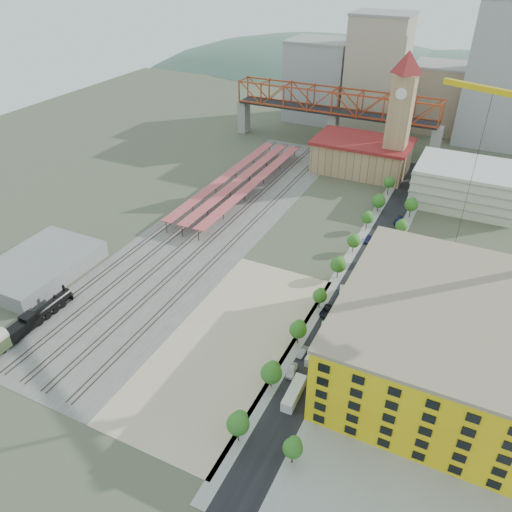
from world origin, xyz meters
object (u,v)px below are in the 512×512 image
at_px(construction_building, 447,340).
at_px(site_trailer_b, 316,352).
at_px(site_trailer_a, 294,393).
at_px(clock_tower, 401,106).
at_px(locomotive, 40,314).
at_px(site_trailer_c, 324,337).
at_px(site_trailer_d, 344,301).
at_px(car_0, 292,371).

distance_m(construction_building, site_trailer_b, 28.17).
relative_size(construction_building, site_trailer_a, 5.51).
relative_size(clock_tower, construction_building, 1.03).
distance_m(locomotive, site_trailer_c, 70.15).
xyz_separation_m(construction_building, site_trailer_d, (-26.00, 13.76, -8.01)).
height_order(clock_tower, site_trailer_b, clock_tower).
bearing_deg(site_trailer_d, clock_tower, 79.74).
distance_m(site_trailer_a, site_trailer_b, 13.50).
bearing_deg(car_0, site_trailer_c, 69.40).
relative_size(construction_building, locomotive, 2.23).
relative_size(locomotive, site_trailer_c, 2.54).
xyz_separation_m(construction_building, site_trailer_b, (-26.00, -7.11, -8.21)).
xyz_separation_m(clock_tower, site_trailer_a, (8.00, -120.60, -27.44)).
height_order(locomotive, car_0, locomotive).
bearing_deg(car_0, site_trailer_a, -71.28).
bearing_deg(construction_building, site_trailer_c, -176.46).
height_order(site_trailer_d, car_0, site_trailer_d).
relative_size(clock_tower, site_trailer_c, 5.81).
height_order(construction_building, site_trailer_a, construction_building).
xyz_separation_m(clock_tower, car_0, (5.00, -114.52, -27.89)).
xyz_separation_m(site_trailer_b, car_0, (-3.00, -7.42, -0.40)).
bearing_deg(site_trailer_a, site_trailer_b, 88.49).
bearing_deg(locomotive, car_0, 9.76).
bearing_deg(clock_tower, car_0, -87.50).
xyz_separation_m(locomotive, site_trailer_d, (66.00, 39.13, -0.72)).
bearing_deg(site_trailer_b, car_0, -110.52).
relative_size(site_trailer_a, car_0, 1.94).
bearing_deg(clock_tower, locomotive, -114.83).
relative_size(construction_building, site_trailer_d, 4.94).
height_order(clock_tower, car_0, clock_tower).
bearing_deg(site_trailer_a, clock_tower, 92.28).
bearing_deg(clock_tower, site_trailer_c, -85.50).
xyz_separation_m(construction_building, site_trailer_a, (-26.00, -20.61, -8.15)).
height_order(site_trailer_a, site_trailer_b, site_trailer_a).
bearing_deg(site_trailer_d, construction_building, -43.45).
height_order(construction_building, car_0, construction_building).
bearing_deg(car_0, site_trailer_d, 76.42).
relative_size(site_trailer_a, site_trailer_c, 1.03).
bearing_deg(site_trailer_a, car_0, 114.74).
bearing_deg(site_trailer_c, car_0, -115.55).
bearing_deg(site_trailer_c, construction_building, -8.94).
distance_m(construction_building, site_trailer_c, 27.31).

